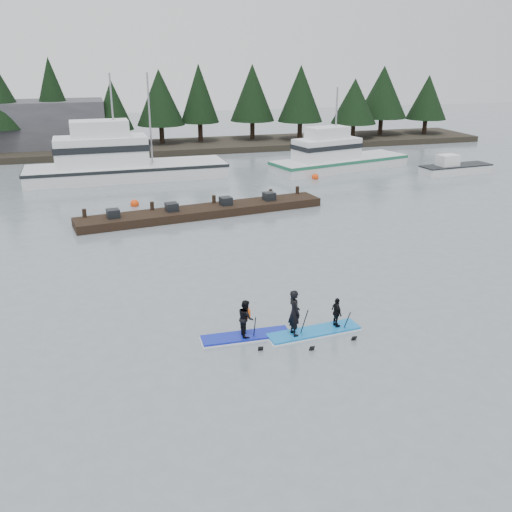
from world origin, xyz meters
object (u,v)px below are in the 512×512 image
object	(u,v)px
paddleboard_solo	(246,325)
fishing_boat_large	(121,171)
paddleboard_duo	(310,319)
fishing_boat_medium	(336,163)
floating_dock	(203,211)

from	to	relation	value
paddleboard_solo	fishing_boat_large	bearing A→B (deg)	96.36
fishing_boat_large	paddleboard_duo	xyz separation A→B (m)	(4.83, -28.79, -0.07)
fishing_boat_medium	floating_dock	bearing A→B (deg)	-155.07
paddleboard_duo	paddleboard_solo	bearing A→B (deg)	165.53
fishing_boat_medium	paddleboard_solo	world-z (taller)	fishing_boat_medium
fishing_boat_medium	paddleboard_solo	xyz separation A→B (m)	(-15.37, -27.15, -0.01)
fishing_boat_large	paddleboard_solo	distance (m)	28.53
fishing_boat_medium	floating_dock	size ratio (longest dim) A/B	0.82
floating_dock	paddleboard_solo	xyz separation A→B (m)	(-1.64, -16.10, 0.25)
paddleboard_duo	fishing_boat_medium	bearing A→B (deg)	59.39
fishing_boat_large	paddleboard_solo	bearing A→B (deg)	-85.79
paddleboard_solo	paddleboard_duo	world-z (taller)	paddleboard_duo
floating_dock	paddleboard_duo	xyz separation A→B (m)	(0.65, -16.48, 0.33)
paddleboard_solo	paddleboard_duo	bearing A→B (deg)	-8.04
floating_dock	paddleboard_solo	world-z (taller)	paddleboard_solo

